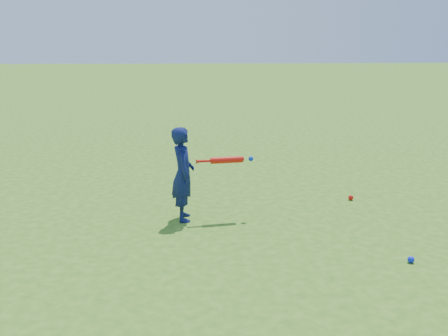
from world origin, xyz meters
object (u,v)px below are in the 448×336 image
child (183,174)px  bat_swing (228,160)px  ground_ball_blue (411,260)px  ground_ball_red (351,198)px

child → bat_swing: 0.57m
ground_ball_blue → ground_ball_red: bearing=89.9°
ground_ball_red → ground_ball_blue: ground_ball_red is taller
child → ground_ball_red: child is taller
ground_ball_blue → bat_swing: (-1.71, 1.39, 0.69)m
child → ground_ball_blue: child is taller
ground_ball_red → bat_swing: size_ratio=0.10×
ground_ball_red → ground_ball_blue: bearing=-90.1°
ground_ball_red → bat_swing: bat_swing is taller
ground_ball_red → bat_swing: (-1.71, -0.58, 0.69)m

